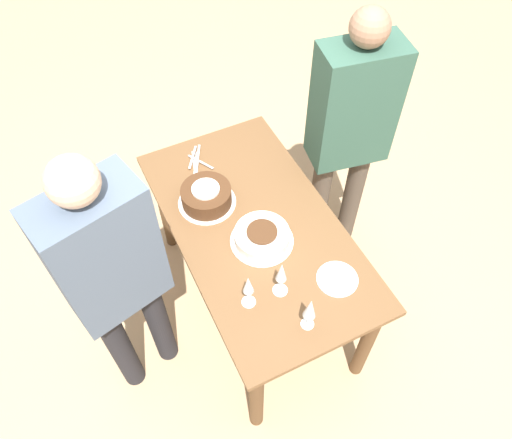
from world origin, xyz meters
name	(u,v)px	position (x,y,z in m)	size (l,w,h in m)	color
ground_plane	(256,299)	(0.00, 0.00, 0.00)	(12.00, 12.00, 0.00)	tan
dining_table	(256,241)	(0.00, 0.00, 0.63)	(1.41, 0.77, 0.76)	brown
cake_center_white	(262,237)	(0.09, -0.01, 0.79)	(0.30, 0.30, 0.08)	white
cake_front_chocolate	(206,196)	(-0.24, -0.16, 0.81)	(0.29, 0.29, 0.11)	white
wine_glass_near	(310,309)	(0.57, -0.03, 0.90)	(0.06, 0.06, 0.21)	silver
wine_glass_far	(281,273)	(0.37, -0.06, 0.90)	(0.07, 0.07, 0.22)	silver
wine_glass_extra	(248,286)	(0.36, -0.21, 0.90)	(0.06, 0.06, 0.21)	silver
dessert_plate_right	(337,279)	(0.43, 0.20, 0.76)	(0.19, 0.19, 0.01)	silver
fork_pile	(196,161)	(-0.53, -0.10, 0.77)	(0.21, 0.13, 0.02)	silver
person_cutting	(112,272)	(0.10, -0.70, 0.98)	(0.31, 0.44, 1.62)	#232328
person_watching	(350,126)	(-0.21, 0.64, 0.98)	(0.28, 0.43, 1.62)	#4C4238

